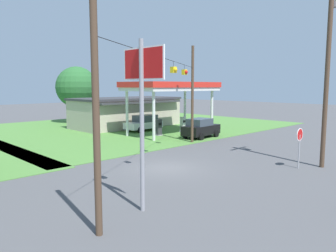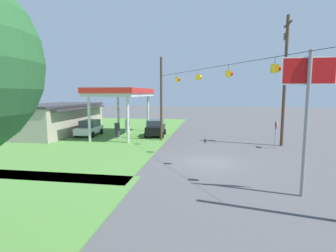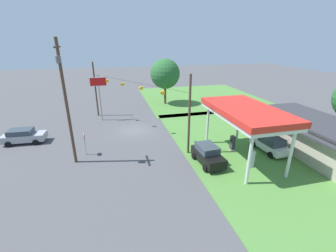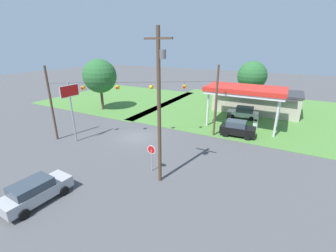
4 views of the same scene
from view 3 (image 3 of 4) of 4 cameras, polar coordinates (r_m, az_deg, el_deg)
ground_plane at (r=31.02m, az=-8.55°, el=-1.11°), size 160.00×160.00×0.00m
grass_verge_station_corner at (r=28.90m, az=34.53°, el=-6.48°), size 36.00×28.00×0.04m
grass_verge_opposite_corner at (r=49.71m, az=8.19°, el=7.32°), size 24.00×24.00×0.04m
gas_station_canopy at (r=23.13m, az=19.22°, el=3.19°), size 9.92×5.41×5.45m
gas_station_store at (r=29.12m, az=33.10°, el=-2.07°), size 13.35×6.73×3.62m
fuel_pump_near at (r=25.98m, az=16.05°, el=-4.28°), size 0.71×0.56×1.70m
fuel_pump_far at (r=23.30m, az=20.37°, el=-7.85°), size 0.71×0.56×1.70m
car_at_pumps_front at (r=22.67m, az=10.07°, el=-7.12°), size 4.25×2.36×1.91m
car_at_pumps_rear at (r=27.08m, az=24.49°, el=-4.12°), size 4.56×2.32×1.79m
car_on_crossroad at (r=31.73m, az=-32.84°, el=-2.11°), size 2.28×4.75×1.74m
stop_sign_roadside at (r=25.13m, az=-20.48°, el=-3.18°), size 0.80×0.08×2.50m
stop_sign_overhead at (r=34.86m, az=-17.17°, el=9.17°), size 0.22×2.37×6.84m
utility_pole_main at (r=22.51m, az=-24.56°, el=6.28°), size 2.20×0.44×11.80m
signal_span_gantry at (r=29.62m, az=-9.05°, el=7.26°), size 16.26×10.24×8.51m
tree_west_verge at (r=42.75m, az=-0.76°, el=13.09°), size 5.50×5.50×8.47m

